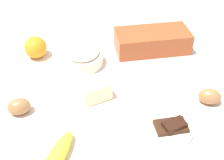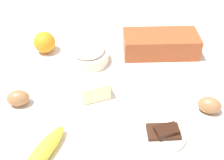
{
  "view_description": "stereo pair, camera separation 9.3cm",
  "coord_description": "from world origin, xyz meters",
  "px_view_note": "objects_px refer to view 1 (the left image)",
  "views": [
    {
      "loc": [
        -0.05,
        -0.72,
        0.63
      ],
      "look_at": [
        0.0,
        0.0,
        0.04
      ],
      "focal_mm": 46.62,
      "sensor_mm": 36.0,
      "label": 1
    },
    {
      "loc": [
        0.05,
        -0.72,
        0.63
      ],
      "look_at": [
        0.0,
        0.0,
        0.04
      ],
      "focal_mm": 46.62,
      "sensor_mm": 36.0,
      "label": 2
    }
  ],
  "objects_px": {
    "orange_fruit": "(36,47)",
    "butter_block": "(95,90)",
    "banana": "(55,159)",
    "loaf_pan": "(152,40)",
    "chocolate_plate": "(171,128)",
    "flour_bowl": "(82,56)",
    "egg_near_butter": "(210,96)",
    "egg_beside_bowl": "(19,106)"
  },
  "relations": [
    {
      "from": "banana",
      "to": "chocolate_plate",
      "type": "bearing_deg",
      "value": 16.22
    },
    {
      "from": "loaf_pan",
      "to": "flour_bowl",
      "type": "distance_m",
      "value": 0.28
    },
    {
      "from": "flour_bowl",
      "to": "butter_block",
      "type": "distance_m",
      "value": 0.19
    },
    {
      "from": "orange_fruit",
      "to": "egg_beside_bowl",
      "type": "bearing_deg",
      "value": -92.23
    },
    {
      "from": "loaf_pan",
      "to": "egg_beside_bowl",
      "type": "bearing_deg",
      "value": -150.89
    },
    {
      "from": "egg_beside_bowl",
      "to": "orange_fruit",
      "type": "bearing_deg",
      "value": 87.77
    },
    {
      "from": "banana",
      "to": "loaf_pan",
      "type": "bearing_deg",
      "value": 56.74
    },
    {
      "from": "egg_beside_bowl",
      "to": "chocolate_plate",
      "type": "bearing_deg",
      "value": -12.69
    },
    {
      "from": "butter_block",
      "to": "chocolate_plate",
      "type": "bearing_deg",
      "value": -35.7
    },
    {
      "from": "banana",
      "to": "orange_fruit",
      "type": "distance_m",
      "value": 0.5
    },
    {
      "from": "orange_fruit",
      "to": "chocolate_plate",
      "type": "xyz_separation_m",
      "value": [
        0.43,
        -0.39,
        -0.03
      ]
    },
    {
      "from": "flour_bowl",
      "to": "egg_beside_bowl",
      "type": "bearing_deg",
      "value": -127.92
    },
    {
      "from": "chocolate_plate",
      "to": "butter_block",
      "type": "bearing_deg",
      "value": 144.3
    },
    {
      "from": "butter_block",
      "to": "egg_near_butter",
      "type": "relative_size",
      "value": 1.29
    },
    {
      "from": "egg_near_butter",
      "to": "butter_block",
      "type": "bearing_deg",
      "value": 172.61
    },
    {
      "from": "banana",
      "to": "orange_fruit",
      "type": "relative_size",
      "value": 2.3
    },
    {
      "from": "banana",
      "to": "egg_near_butter",
      "type": "xyz_separation_m",
      "value": [
        0.46,
        0.2,
        0.01
      ]
    },
    {
      "from": "banana",
      "to": "butter_block",
      "type": "height_order",
      "value": "butter_block"
    },
    {
      "from": "egg_near_butter",
      "to": "egg_beside_bowl",
      "type": "bearing_deg",
      "value": -179.39
    },
    {
      "from": "egg_beside_bowl",
      "to": "chocolate_plate",
      "type": "relative_size",
      "value": 0.53
    },
    {
      "from": "orange_fruit",
      "to": "egg_near_butter",
      "type": "relative_size",
      "value": 1.18
    },
    {
      "from": "egg_near_butter",
      "to": "egg_beside_bowl",
      "type": "distance_m",
      "value": 0.58
    },
    {
      "from": "butter_block",
      "to": "chocolate_plate",
      "type": "relative_size",
      "value": 0.69
    },
    {
      "from": "loaf_pan",
      "to": "butter_block",
      "type": "distance_m",
      "value": 0.35
    },
    {
      "from": "orange_fruit",
      "to": "egg_beside_bowl",
      "type": "height_order",
      "value": "orange_fruit"
    },
    {
      "from": "loaf_pan",
      "to": "egg_beside_bowl",
      "type": "xyz_separation_m",
      "value": [
        -0.45,
        -0.32,
        -0.02
      ]
    },
    {
      "from": "egg_near_butter",
      "to": "egg_beside_bowl",
      "type": "xyz_separation_m",
      "value": [
        -0.58,
        -0.01,
        0.0
      ]
    },
    {
      "from": "orange_fruit",
      "to": "chocolate_plate",
      "type": "height_order",
      "value": "orange_fruit"
    },
    {
      "from": "banana",
      "to": "egg_near_butter",
      "type": "height_order",
      "value": "egg_near_butter"
    },
    {
      "from": "orange_fruit",
      "to": "egg_near_butter",
      "type": "height_order",
      "value": "orange_fruit"
    },
    {
      "from": "banana",
      "to": "egg_near_butter",
      "type": "bearing_deg",
      "value": 23.19
    },
    {
      "from": "orange_fruit",
      "to": "banana",
      "type": "bearing_deg",
      "value": -77.21
    },
    {
      "from": "loaf_pan",
      "to": "egg_near_butter",
      "type": "bearing_deg",
      "value": -73.33
    },
    {
      "from": "banana",
      "to": "butter_block",
      "type": "distance_m",
      "value": 0.26
    },
    {
      "from": "butter_block",
      "to": "egg_beside_bowl",
      "type": "relative_size",
      "value": 1.29
    },
    {
      "from": "loaf_pan",
      "to": "banana",
      "type": "distance_m",
      "value": 0.6
    },
    {
      "from": "orange_fruit",
      "to": "butter_block",
      "type": "distance_m",
      "value": 0.33
    },
    {
      "from": "loaf_pan",
      "to": "orange_fruit",
      "type": "distance_m",
      "value": 0.44
    },
    {
      "from": "flour_bowl",
      "to": "banana",
      "type": "height_order",
      "value": "flour_bowl"
    },
    {
      "from": "flour_bowl",
      "to": "chocolate_plate",
      "type": "height_order",
      "value": "flour_bowl"
    },
    {
      "from": "banana",
      "to": "chocolate_plate",
      "type": "height_order",
      "value": "banana"
    },
    {
      "from": "flour_bowl",
      "to": "butter_block",
      "type": "bearing_deg",
      "value": -77.23
    }
  ]
}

